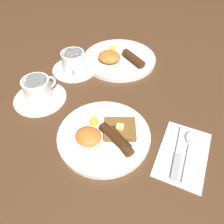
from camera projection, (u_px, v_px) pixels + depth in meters
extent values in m
plane|color=#4C301C|center=(104.00, 137.00, 0.60)|extent=(3.00, 3.00, 0.00)
cylinder|color=white|center=(104.00, 135.00, 0.60)|extent=(0.25, 0.25, 0.01)
cylinder|color=white|center=(94.00, 123.00, 0.61)|extent=(0.08, 0.08, 0.01)
sphere|color=yellow|center=(94.00, 122.00, 0.60)|extent=(0.02, 0.02, 0.02)
ellipsoid|color=orange|center=(88.00, 136.00, 0.56)|extent=(0.07, 0.06, 0.03)
cylinder|color=#462514|center=(120.00, 141.00, 0.56)|extent=(0.09, 0.07, 0.02)
cylinder|color=#371E0C|center=(115.00, 137.00, 0.57)|extent=(0.10, 0.07, 0.03)
cube|color=brown|center=(120.00, 129.00, 0.59)|extent=(0.11, 0.10, 0.01)
cube|color=#F4E072|center=(120.00, 127.00, 0.59)|extent=(0.02, 0.02, 0.01)
cylinder|color=white|center=(119.00, 59.00, 0.86)|extent=(0.28, 0.28, 0.01)
cylinder|color=white|center=(112.00, 50.00, 0.88)|extent=(0.07, 0.07, 0.01)
sphere|color=yellow|center=(113.00, 48.00, 0.87)|extent=(0.02, 0.02, 0.02)
ellipsoid|color=orange|center=(109.00, 57.00, 0.82)|extent=(0.08, 0.08, 0.04)
cylinder|color=#412311|center=(133.00, 58.00, 0.82)|extent=(0.10, 0.08, 0.03)
cylinder|color=white|center=(40.00, 98.00, 0.70)|extent=(0.17, 0.17, 0.01)
cylinder|color=white|center=(37.00, 89.00, 0.68)|extent=(0.08, 0.08, 0.07)
cylinder|color=#56331E|center=(35.00, 81.00, 0.65)|extent=(0.07, 0.07, 0.00)
torus|color=white|center=(49.00, 83.00, 0.69)|extent=(0.03, 0.04, 0.05)
cylinder|color=white|center=(75.00, 69.00, 0.82)|extent=(0.16, 0.16, 0.01)
cylinder|color=white|center=(73.00, 60.00, 0.79)|extent=(0.08, 0.08, 0.06)
cylinder|color=#56331E|center=(72.00, 53.00, 0.77)|extent=(0.07, 0.07, 0.00)
torus|color=white|center=(73.00, 66.00, 0.76)|extent=(0.03, 0.04, 0.04)
cube|color=white|center=(183.00, 154.00, 0.56)|extent=(0.13, 0.19, 0.01)
cube|color=silver|center=(181.00, 140.00, 0.59)|extent=(0.02, 0.09, 0.00)
cube|color=#9E9EA3|center=(176.00, 166.00, 0.53)|extent=(0.02, 0.08, 0.01)
ellipsoid|color=silver|center=(192.00, 137.00, 0.59)|extent=(0.03, 0.04, 0.01)
cube|color=silver|center=(187.00, 161.00, 0.54)|extent=(0.01, 0.11, 0.00)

